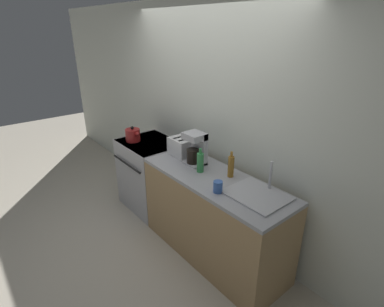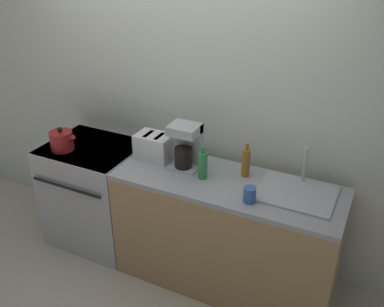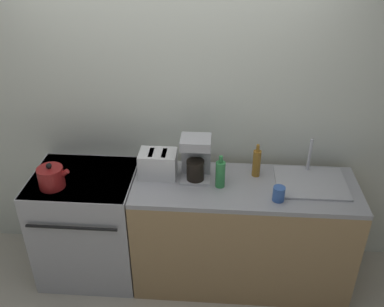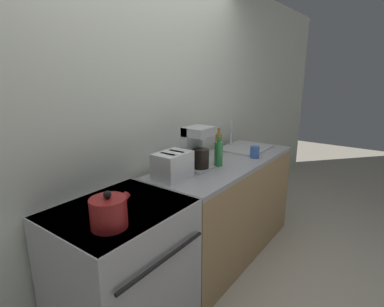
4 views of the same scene
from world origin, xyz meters
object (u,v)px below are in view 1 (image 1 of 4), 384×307
(coffee_maker, at_px, (196,148))
(cup_blue, at_px, (218,187))
(bottle_amber, at_px, (231,166))
(bottle_green, at_px, (200,162))
(kettle, at_px, (133,135))
(toaster, at_px, (181,147))
(stove, at_px, (152,174))

(coffee_maker, relative_size, cup_blue, 3.27)
(bottle_amber, relative_size, bottle_green, 1.04)
(coffee_maker, bearing_deg, kettle, -169.39)
(toaster, height_order, cup_blue, toaster)
(toaster, bearing_deg, cup_blue, -16.15)
(coffee_maker, bearing_deg, cup_blue, -22.20)
(stove, xyz_separation_m, kettle, (-0.17, -0.14, 0.53))
(toaster, xyz_separation_m, coffee_maker, (0.28, -0.01, 0.08))
(toaster, height_order, bottle_green, bottle_green)
(kettle, relative_size, cup_blue, 2.19)
(stove, xyz_separation_m, bottle_green, (1.05, -0.04, 0.56))
(stove, height_order, bottle_amber, bottle_amber)
(kettle, height_order, bottle_green, bottle_green)
(toaster, xyz_separation_m, bottle_green, (0.47, -0.11, 0.01))
(kettle, bearing_deg, coffee_maker, 10.61)
(kettle, distance_m, bottle_green, 1.22)
(bottle_green, relative_size, cup_blue, 2.36)
(kettle, relative_size, bottle_green, 0.93)
(bottle_amber, distance_m, cup_blue, 0.34)
(stove, height_order, coffee_maker, coffee_maker)
(toaster, bearing_deg, bottle_amber, 4.10)
(kettle, xyz_separation_m, bottle_green, (1.22, 0.10, 0.03))
(stove, bearing_deg, coffee_maker, 3.56)
(bottle_amber, distance_m, bottle_green, 0.31)
(cup_blue, bearing_deg, bottle_amber, 114.45)
(coffee_maker, bearing_deg, bottle_green, -28.21)
(cup_blue, bearing_deg, bottle_green, 160.70)
(toaster, relative_size, bottle_green, 1.10)
(stove, distance_m, cup_blue, 1.55)
(kettle, distance_m, coffee_maker, 1.06)
(stove, bearing_deg, toaster, 6.52)
(bottle_green, bearing_deg, stove, 177.54)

